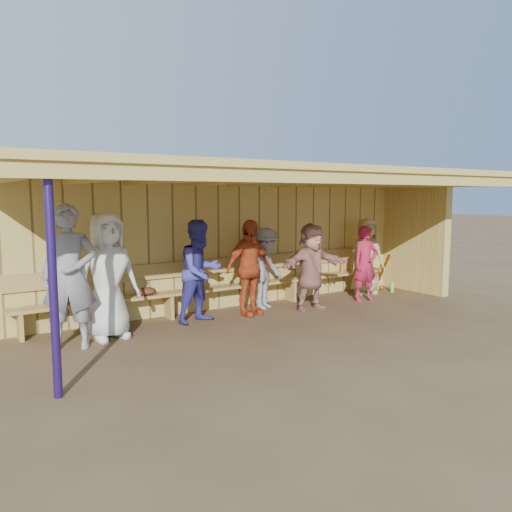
{
  "coord_description": "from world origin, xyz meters",
  "views": [
    {
      "loc": [
        -4.61,
        -6.64,
        2.07
      ],
      "look_at": [
        0.0,
        0.35,
        1.05
      ],
      "focal_mm": 35.0,
      "sensor_mm": 36.0,
      "label": 1
    }
  ],
  "objects_px": {
    "player_c": "(201,271)",
    "bench": "(233,280)",
    "player_h": "(366,256)",
    "player_g": "(365,264)",
    "player_a": "(70,277)",
    "player_f": "(311,266)",
    "player_d": "(249,268)",
    "player_e": "(265,268)",
    "player_b": "(108,276)"
  },
  "relations": [
    {
      "from": "player_a",
      "to": "player_f",
      "type": "xyz_separation_m",
      "value": [
        4.21,
        -0.0,
        -0.19
      ]
    },
    {
      "from": "player_b",
      "to": "player_f",
      "type": "relative_size",
      "value": 1.16
    },
    {
      "from": "player_b",
      "to": "player_g",
      "type": "distance_m",
      "value": 5.02
    },
    {
      "from": "player_e",
      "to": "player_g",
      "type": "distance_m",
      "value": 2.08
    },
    {
      "from": "player_a",
      "to": "player_e",
      "type": "relative_size",
      "value": 1.33
    },
    {
      "from": "player_a",
      "to": "player_b",
      "type": "relative_size",
      "value": 1.07
    },
    {
      "from": "player_d",
      "to": "player_e",
      "type": "xyz_separation_m",
      "value": [
        0.55,
        0.3,
        -0.09
      ]
    },
    {
      "from": "player_b",
      "to": "player_f",
      "type": "bearing_deg",
      "value": -10.78
    },
    {
      "from": "player_a",
      "to": "player_e",
      "type": "height_order",
      "value": "player_a"
    },
    {
      "from": "player_a",
      "to": "bench",
      "type": "relative_size",
      "value": 0.26
    },
    {
      "from": "player_e",
      "to": "player_c",
      "type": "bearing_deg",
      "value": 167.56
    },
    {
      "from": "player_a",
      "to": "bench",
      "type": "bearing_deg",
      "value": 37.12
    },
    {
      "from": "player_a",
      "to": "player_b",
      "type": "xyz_separation_m",
      "value": [
        0.57,
        0.18,
        -0.07
      ]
    },
    {
      "from": "player_b",
      "to": "player_f",
      "type": "distance_m",
      "value": 3.64
    },
    {
      "from": "player_a",
      "to": "player_h",
      "type": "distance_m",
      "value": 6.15
    },
    {
      "from": "player_b",
      "to": "bench",
      "type": "height_order",
      "value": "player_b"
    },
    {
      "from": "player_b",
      "to": "player_c",
      "type": "height_order",
      "value": "player_b"
    },
    {
      "from": "player_a",
      "to": "player_g",
      "type": "xyz_separation_m",
      "value": [
        5.58,
        -0.0,
        -0.24
      ]
    },
    {
      "from": "player_c",
      "to": "player_g",
      "type": "distance_m",
      "value": 3.48
    },
    {
      "from": "player_g",
      "to": "player_h",
      "type": "xyz_separation_m",
      "value": [
        0.55,
        0.52,
        0.06
      ]
    },
    {
      "from": "bench",
      "to": "player_c",
      "type": "bearing_deg",
      "value": -149.07
    },
    {
      "from": "player_h",
      "to": "bench",
      "type": "distance_m",
      "value": 3.09
    },
    {
      "from": "player_b",
      "to": "player_h",
      "type": "bearing_deg",
      "value": -4.43
    },
    {
      "from": "player_a",
      "to": "player_b",
      "type": "bearing_deg",
      "value": 39.55
    },
    {
      "from": "player_a",
      "to": "player_g",
      "type": "height_order",
      "value": "player_a"
    },
    {
      "from": "bench",
      "to": "player_e",
      "type": "bearing_deg",
      "value": -31.01
    },
    {
      "from": "player_c",
      "to": "player_e",
      "type": "bearing_deg",
      "value": -2.35
    },
    {
      "from": "player_a",
      "to": "bench",
      "type": "distance_m",
      "value": 3.21
    },
    {
      "from": "player_d",
      "to": "player_e",
      "type": "distance_m",
      "value": 0.63
    },
    {
      "from": "player_d",
      "to": "player_h",
      "type": "distance_m",
      "value": 3.12
    },
    {
      "from": "player_h",
      "to": "bench",
      "type": "xyz_separation_m",
      "value": [
        -3.06,
        0.34,
        -0.27
      ]
    },
    {
      "from": "player_d",
      "to": "player_a",
      "type": "bearing_deg",
      "value": 174.63
    },
    {
      "from": "player_g",
      "to": "player_d",
      "type": "bearing_deg",
      "value": -178.04
    },
    {
      "from": "player_g",
      "to": "bench",
      "type": "height_order",
      "value": "player_g"
    },
    {
      "from": "player_h",
      "to": "player_f",
      "type": "bearing_deg",
      "value": -148.34
    },
    {
      "from": "player_b",
      "to": "bench",
      "type": "bearing_deg",
      "value": 7.19
    },
    {
      "from": "player_a",
      "to": "player_e",
      "type": "bearing_deg",
      "value": 30.27
    },
    {
      "from": "player_h",
      "to": "player_g",
      "type": "bearing_deg",
      "value": -120.21
    },
    {
      "from": "player_d",
      "to": "bench",
      "type": "xyz_separation_m",
      "value": [
        0.04,
        0.61,
        -0.3
      ]
    },
    {
      "from": "player_b",
      "to": "player_g",
      "type": "bearing_deg",
      "value": -9.96
    },
    {
      "from": "player_c",
      "to": "player_e",
      "type": "relative_size",
      "value": 1.14
    },
    {
      "from": "player_b",
      "to": "player_c",
      "type": "distance_m",
      "value": 1.55
    },
    {
      "from": "player_a",
      "to": "player_f",
      "type": "relative_size",
      "value": 1.24
    },
    {
      "from": "player_h",
      "to": "bench",
      "type": "relative_size",
      "value": 0.21
    },
    {
      "from": "player_c",
      "to": "bench",
      "type": "distance_m",
      "value": 1.15
    },
    {
      "from": "player_c",
      "to": "player_e",
      "type": "xyz_separation_m",
      "value": [
        1.46,
        0.27,
        -0.1
      ]
    },
    {
      "from": "player_h",
      "to": "player_a",
      "type": "bearing_deg",
      "value": -158.62
    },
    {
      "from": "player_d",
      "to": "player_h",
      "type": "height_order",
      "value": "player_d"
    },
    {
      "from": "player_h",
      "to": "bench",
      "type": "bearing_deg",
      "value": -169.75
    },
    {
      "from": "player_b",
      "to": "player_g",
      "type": "relative_size",
      "value": 1.24
    }
  ]
}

